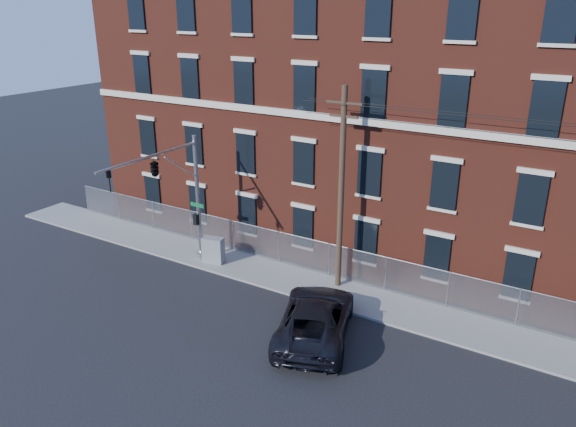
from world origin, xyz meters
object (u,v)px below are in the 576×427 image
Objects in this scene: utility_pole_near at (341,187)px; pickup_truck at (315,318)px; utility_cabinet at (213,250)px; traffic_signal_mast at (165,178)px.

pickup_truck is (1.13, -4.49, -4.47)m from utility_pole_near.
utility_pole_near reaches higher than pickup_truck.
traffic_signal_mast is at bearing -125.01° from utility_cabinet.
pickup_truck is (9.13, -1.07, -4.52)m from traffic_signal_mast.
utility_pole_near is 1.60× the size of pickup_truck.
utility_pole_near is (8.00, 3.42, -0.05)m from traffic_signal_mast.
utility_cabinet is (0.95, 2.24, -4.55)m from traffic_signal_mast.
traffic_signal_mast is 1.12× the size of pickup_truck.
pickup_truck is 4.35× the size of utility_cabinet.
traffic_signal_mast is 10.24m from pickup_truck.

